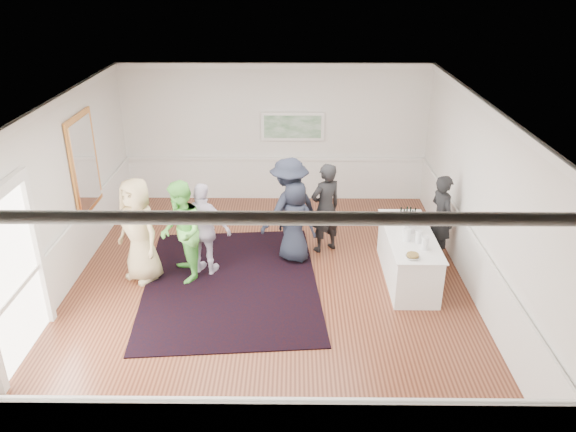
{
  "coord_description": "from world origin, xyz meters",
  "views": [
    {
      "loc": [
        0.42,
        -8.52,
        5.24
      ],
      "look_at": [
        0.33,
        0.2,
        1.25
      ],
      "focal_mm": 35.0,
      "sensor_mm": 36.0,
      "label": 1
    }
  ],
  "objects_px": {
    "guest_green": "(181,232)",
    "nut_bowl": "(413,256)",
    "bartender": "(441,218)",
    "guest_navy": "(295,222)",
    "ice_bucket": "(410,225)",
    "serving_table": "(408,256)",
    "guest_dark_b": "(325,208)",
    "guest_dark_a": "(289,208)",
    "guest_tan": "(139,230)",
    "guest_lilac": "(204,230)"
  },
  "relations": [
    {
      "from": "guest_tan",
      "to": "nut_bowl",
      "type": "bearing_deg",
      "value": 28.13
    },
    {
      "from": "guest_dark_a",
      "to": "guest_navy",
      "type": "relative_size",
      "value": 1.23
    },
    {
      "from": "bartender",
      "to": "guest_green",
      "type": "bearing_deg",
      "value": 79.06
    },
    {
      "from": "bartender",
      "to": "serving_table",
      "type": "bearing_deg",
      "value": 115.52
    },
    {
      "from": "bartender",
      "to": "guest_tan",
      "type": "relative_size",
      "value": 0.88
    },
    {
      "from": "guest_tan",
      "to": "guest_lilac",
      "type": "bearing_deg",
      "value": 48.99
    },
    {
      "from": "serving_table",
      "to": "guest_lilac",
      "type": "relative_size",
      "value": 1.24
    },
    {
      "from": "bartender",
      "to": "guest_tan",
      "type": "height_order",
      "value": "guest_tan"
    },
    {
      "from": "guest_tan",
      "to": "nut_bowl",
      "type": "height_order",
      "value": "guest_tan"
    },
    {
      "from": "guest_lilac",
      "to": "ice_bucket",
      "type": "xyz_separation_m",
      "value": [
        3.63,
        -0.03,
        0.12
      ]
    },
    {
      "from": "guest_dark_a",
      "to": "ice_bucket",
      "type": "bearing_deg",
      "value": 120.21
    },
    {
      "from": "serving_table",
      "to": "bartender",
      "type": "relative_size",
      "value": 1.28
    },
    {
      "from": "guest_dark_a",
      "to": "guest_dark_b",
      "type": "xyz_separation_m",
      "value": [
        0.69,
        0.19,
        -0.08
      ]
    },
    {
      "from": "guest_dark_a",
      "to": "guest_navy",
      "type": "height_order",
      "value": "guest_dark_a"
    },
    {
      "from": "guest_dark_b",
      "to": "ice_bucket",
      "type": "relative_size",
      "value": 6.91
    },
    {
      "from": "nut_bowl",
      "to": "guest_dark_a",
      "type": "bearing_deg",
      "value": 138.83
    },
    {
      "from": "bartender",
      "to": "guest_dark_b",
      "type": "height_order",
      "value": "guest_dark_b"
    },
    {
      "from": "guest_green",
      "to": "ice_bucket",
      "type": "relative_size",
      "value": 7.08
    },
    {
      "from": "guest_dark_a",
      "to": "guest_dark_b",
      "type": "height_order",
      "value": "guest_dark_a"
    },
    {
      "from": "bartender",
      "to": "guest_lilac",
      "type": "height_order",
      "value": "guest_lilac"
    },
    {
      "from": "ice_bucket",
      "to": "nut_bowl",
      "type": "height_order",
      "value": "ice_bucket"
    },
    {
      "from": "guest_dark_a",
      "to": "nut_bowl",
      "type": "height_order",
      "value": "guest_dark_a"
    },
    {
      "from": "guest_green",
      "to": "guest_dark_b",
      "type": "bearing_deg",
      "value": 94.23
    },
    {
      "from": "serving_table",
      "to": "guest_dark_b",
      "type": "distance_m",
      "value": 1.84
    },
    {
      "from": "guest_navy",
      "to": "ice_bucket",
      "type": "bearing_deg",
      "value": -168.35
    },
    {
      "from": "guest_tan",
      "to": "guest_lilac",
      "type": "xyz_separation_m",
      "value": [
        1.1,
        0.21,
        -0.09
      ]
    },
    {
      "from": "guest_green",
      "to": "guest_dark_a",
      "type": "xyz_separation_m",
      "value": [
        1.87,
        0.92,
        0.06
      ]
    },
    {
      "from": "guest_green",
      "to": "guest_navy",
      "type": "distance_m",
      "value": 2.11
    },
    {
      "from": "guest_navy",
      "to": "bartender",
      "type": "bearing_deg",
      "value": -151.31
    },
    {
      "from": "guest_green",
      "to": "ice_bucket",
      "type": "distance_m",
      "value": 4.0
    },
    {
      "from": "nut_bowl",
      "to": "guest_lilac",
      "type": "bearing_deg",
      "value": 163.64
    },
    {
      "from": "nut_bowl",
      "to": "guest_navy",
      "type": "bearing_deg",
      "value": 140.83
    },
    {
      "from": "serving_table",
      "to": "guest_green",
      "type": "relative_size",
      "value": 1.17
    },
    {
      "from": "guest_green",
      "to": "guest_navy",
      "type": "bearing_deg",
      "value": 90.58
    },
    {
      "from": "bartender",
      "to": "guest_navy",
      "type": "distance_m",
      "value": 2.74
    },
    {
      "from": "bartender",
      "to": "nut_bowl",
      "type": "bearing_deg",
      "value": 131.62
    },
    {
      "from": "bartender",
      "to": "ice_bucket",
      "type": "xyz_separation_m",
      "value": [
        -0.73,
        -0.64,
        0.15
      ]
    },
    {
      "from": "bartender",
      "to": "guest_dark_a",
      "type": "xyz_separation_m",
      "value": [
        -2.85,
        0.11,
        0.14
      ]
    },
    {
      "from": "serving_table",
      "to": "guest_navy",
      "type": "xyz_separation_m",
      "value": [
        -2.01,
        0.67,
        0.35
      ]
    },
    {
      "from": "guest_tan",
      "to": "guest_lilac",
      "type": "height_order",
      "value": "guest_tan"
    },
    {
      "from": "bartender",
      "to": "guest_navy",
      "type": "height_order",
      "value": "bartender"
    },
    {
      "from": "guest_tan",
      "to": "guest_dark_a",
      "type": "distance_m",
      "value": 2.77
    },
    {
      "from": "bartender",
      "to": "guest_navy",
      "type": "relative_size",
      "value": 1.06
    },
    {
      "from": "guest_lilac",
      "to": "nut_bowl",
      "type": "xyz_separation_m",
      "value": [
        3.51,
        -1.03,
        0.04
      ]
    },
    {
      "from": "bartender",
      "to": "ice_bucket",
      "type": "bearing_deg",
      "value": 110.57
    },
    {
      "from": "bartender",
      "to": "guest_dark_a",
      "type": "distance_m",
      "value": 2.86
    },
    {
      "from": "guest_dark_a",
      "to": "ice_bucket",
      "type": "height_order",
      "value": "guest_dark_a"
    },
    {
      "from": "guest_green",
      "to": "nut_bowl",
      "type": "height_order",
      "value": "guest_green"
    },
    {
      "from": "bartender",
      "to": "nut_bowl",
      "type": "distance_m",
      "value": 1.84
    },
    {
      "from": "guest_green",
      "to": "guest_dark_b",
      "type": "relative_size",
      "value": 1.02
    }
  ]
}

